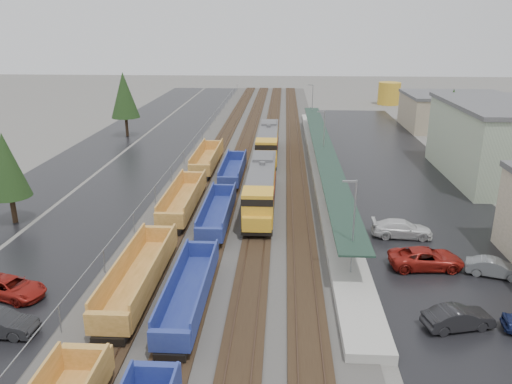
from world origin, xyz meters
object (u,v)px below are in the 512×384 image
well_string_yellow (139,276)px  parked_car_east_e (494,268)px  locomotive_lead (261,188)px  parked_car_west_c (11,288)px  well_string_blue (189,292)px  storage_tank (389,93)px  parked_car_east_c (402,229)px  parked_car_east_a (458,318)px  parked_car_east_b (426,259)px  locomotive_trail (268,143)px

well_string_yellow → parked_car_east_e: well_string_yellow is taller
locomotive_lead → parked_car_west_c: locomotive_lead is taller
well_string_yellow → well_string_blue: 4.42m
well_string_yellow → parked_car_west_c: bearing=-171.6°
storage_tank → parked_car_east_c: bearing=-100.1°
well_string_blue → storage_tank: size_ratio=13.70×
well_string_blue → storage_tank: storage_tank is taller
locomotive_lead → well_string_yellow: size_ratio=0.24×
storage_tank → locomotive_lead: bearing=-110.4°
locomotive_lead → well_string_blue: (-4.00, -19.64, -1.18)m
parked_car_east_a → parked_car_east_e: size_ratio=1.08×
parked_car_east_a → parked_car_east_c: (-0.38, 14.52, 0.05)m
parked_car_west_c → parked_car_east_c: bearing=-50.8°
well_string_blue → parked_car_east_c: size_ratio=13.37×
storage_tank → parked_car_west_c: bearing=-115.5°
parked_car_west_c → parked_car_east_a: size_ratio=1.14×
well_string_yellow → storage_tank: storage_tank is taller
well_string_blue → parked_car_east_a: bearing=-5.2°
parked_car_west_c → parked_car_east_b: size_ratio=0.88×
parked_car_west_c → parked_car_east_b: (30.68, 6.22, 0.10)m
parked_car_east_a → storage_tank: bearing=-22.6°
locomotive_lead → parked_car_east_a: (13.57, -21.25, -1.55)m
parked_car_east_b → well_string_yellow: bearing=99.3°
well_string_yellow → parked_car_east_b: bearing=12.7°
locomotive_lead → parked_car_west_c: bearing=-131.6°
storage_tank → parked_car_east_b: storage_tank is taller
well_string_blue → parked_car_east_e: bearing=14.1°
parked_car_east_a → parked_car_east_e: (5.10, 7.30, -0.05)m
parked_car_east_c → well_string_yellow: bearing=120.3°
parked_car_east_c → parked_car_east_b: bearing=-171.8°
parked_car_west_c → storage_tank: bearing=-8.6°
locomotive_lead → locomotive_trail: size_ratio=1.00×
parked_car_west_c → parked_car_east_c: 32.53m
locomotive_trail → parked_car_east_b: bearing=-67.9°
storage_tank → parked_car_east_c: size_ratio=0.98×
parked_car_east_b → parked_car_west_c: bearing=98.1°
well_string_blue → locomotive_trail: bearing=84.4°
parked_car_east_a → parked_car_east_e: parked_car_east_a is taller
well_string_yellow → parked_car_east_a: (21.57, -3.49, -0.46)m
well_string_blue → parked_car_east_a: 17.65m
well_string_yellow → parked_car_east_c: 23.89m
parked_car_west_c → parked_car_east_e: size_ratio=1.22×
storage_tank → locomotive_trail: bearing=-117.3°
locomotive_trail → parked_car_east_b: (13.77, -33.85, -1.48)m
well_string_yellow → parked_car_east_a: well_string_yellow is taller
well_string_blue → parked_car_west_c: well_string_blue is taller
parked_car_east_e → parked_car_east_c: bearing=54.7°
parked_car_east_a → parked_car_east_c: bearing=-12.7°
parked_car_west_c → parked_car_east_c: parked_car_east_c is taller
parked_car_east_c → parked_car_east_e: 9.07m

